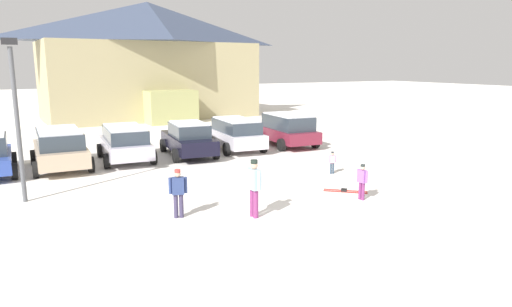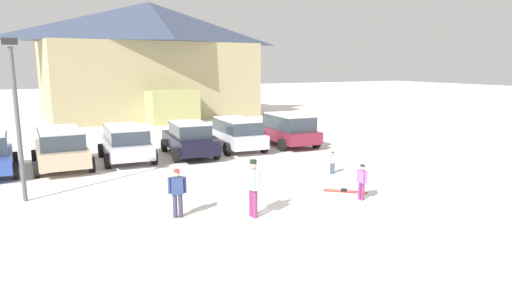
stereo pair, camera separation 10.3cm
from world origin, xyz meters
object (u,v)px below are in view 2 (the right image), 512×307
Objects in this scene: parked_silver_wagon at (126,142)px; pair_of_skis at (345,191)px; skier_child_in_purple_jacket at (362,180)px; ski_lodge at (151,60)px; parked_beige_suv at (61,147)px; parked_black_sedan at (189,139)px; parked_white_suv at (237,133)px; skier_adult_in_blue_parka at (253,185)px; skier_teen_in_navy_coat at (177,190)px; skier_child_in_pink_snowsuit at (333,161)px; parked_maroon_van at (288,129)px; lamp_post at (17,111)px.

pair_of_skis is (5.51, -8.64, -0.84)m from parked_silver_wagon.
ski_lodge is at bearing 89.28° from skier_child_in_purple_jacket.
skier_child_in_purple_jacket is at bearing -90.72° from ski_lodge.
ski_lodge reaches higher than parked_beige_suv.
skier_child_in_purple_jacket is (2.46, -9.44, -0.16)m from parked_black_sedan.
parked_white_suv is 10.37m from skier_adult_in_blue_parka.
skier_child_in_purple_jacket is 5.86m from skier_teen_in_navy_coat.
ski_lodge is at bearing 89.38° from parked_white_suv.
skier_adult_in_blue_parka is (-3.99, -9.57, 0.07)m from parked_white_suv.
parked_white_suv is at bearing 2.16° from parked_beige_suv.
skier_child_in_pink_snowsuit is at bearing 17.38° from skier_teen_in_navy_coat.
skier_adult_in_blue_parka is (-4.16, -25.90, -3.67)m from ski_lodge.
skier_adult_in_blue_parka reaches higher than skier_child_in_purple_jacket.
parked_silver_wagon is 3.04× the size of skier_teen_in_navy_coat.
ski_lodge is 4.04× the size of parked_white_suv.
skier_child_in_purple_jacket is 0.90× the size of pair_of_skis.
parked_maroon_van reaches higher than parked_black_sedan.
parked_beige_suv is 5.63m from parked_black_sedan.
ski_lodge is 23.12m from skier_child_in_pink_snowsuit.
lamp_post is at bearing 158.32° from pair_of_skis.
ski_lodge is 17.75m from parked_silver_wagon.
parked_beige_suv is 0.87× the size of lamp_post.
skier_adult_in_blue_parka reaches higher than skier_teen_in_navy_coat.
skier_adult_in_blue_parka is at bearing -126.46° from parked_maroon_van.
skier_child_in_purple_jacket is 1.19m from pair_of_skis.
skier_child_in_purple_jacket is (-0.33, -26.03, -3.95)m from ski_lodge.
skier_child_in_pink_snowsuit is (1.19, -6.39, -0.36)m from parked_white_suv.
ski_lodge is 14.66× the size of skier_child_in_purple_jacket.
parked_maroon_van is at bearing 0.75° from parked_black_sedan.
parked_silver_wagon reaches higher than skier_child_in_purple_jacket.
skier_adult_in_blue_parka is (1.53, -9.51, 0.09)m from parked_silver_wagon.
parked_white_suv is at bearing 100.54° from skier_child_in_pink_snowsuit.
parked_silver_wagon is 8.57m from skier_teen_in_navy_coat.
ski_lodge reaches higher than parked_silver_wagon.
parked_maroon_van is 11.67m from skier_adult_in_blue_parka.
parked_black_sedan is at bearing -99.52° from ski_lodge.
skier_child_in_purple_jacket is at bearing -75.41° from parked_black_sedan.
parked_black_sedan is 0.91× the size of lamp_post.
skier_adult_in_blue_parka reaches higher than skier_child_in_pink_snowsuit.
ski_lodge is 26.49m from skier_adult_in_blue_parka.
pair_of_skis is (8.24, -8.38, -0.88)m from parked_beige_suv.
skier_adult_in_blue_parka is (1.92, -0.96, 0.15)m from skier_teen_in_navy_coat.
pair_of_skis is at bearing 12.37° from skier_adult_in_blue_parka.
skier_teen_in_navy_coat is at bearing -103.70° from ski_lodge.
parked_maroon_van is 2.96× the size of skier_teen_in_navy_coat.
parked_silver_wagon is (-5.70, -16.39, -3.75)m from ski_lodge.
skier_child_in_purple_jacket is 3.85m from skier_adult_in_blue_parka.
parked_beige_suv is at bearing -179.34° from parked_maroon_van.
parked_beige_suv is 8.63m from skier_teen_in_navy_coat.
pair_of_skis is at bearing -109.12° from parked_maroon_van.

